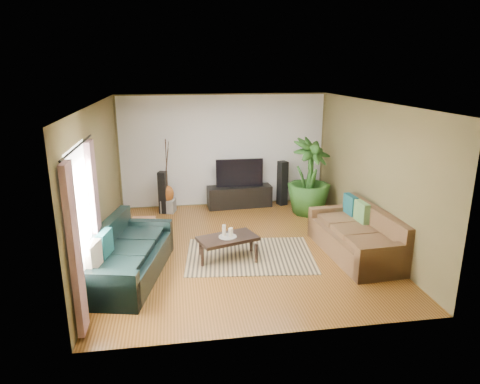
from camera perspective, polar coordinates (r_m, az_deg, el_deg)
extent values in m
plane|color=brown|center=(8.16, 0.22, -7.48)|extent=(5.50, 5.50, 0.00)
plane|color=white|center=(7.49, 0.24, 11.77)|extent=(5.50, 5.50, 0.00)
plane|color=brown|center=(10.38, -2.19, 5.50)|extent=(5.00, 0.00, 5.00)
plane|color=brown|center=(5.16, 5.12, -5.91)|extent=(5.00, 0.00, 5.00)
plane|color=brown|center=(7.74, -18.37, 0.91)|extent=(0.00, 5.50, 5.50)
plane|color=brown|center=(8.47, 17.18, 2.31)|extent=(0.00, 5.50, 5.50)
plane|color=white|center=(10.37, -2.19, 5.49)|extent=(4.90, 0.00, 4.90)
plane|color=white|center=(6.21, -20.47, -2.51)|extent=(0.00, 1.80, 1.80)
cube|color=gray|center=(5.60, -21.15, -7.36)|extent=(0.08, 0.35, 2.20)
cube|color=gray|center=(6.98, -18.72, -2.47)|extent=(0.08, 0.35, 2.20)
cylinder|color=black|center=(5.99, -20.85, 5.69)|extent=(0.03, 1.90, 0.03)
cube|color=black|center=(7.19, -14.69, -7.77)|extent=(1.44, 2.39, 0.85)
cube|color=brown|center=(8.02, 15.14, -5.24)|extent=(1.11, 2.20, 0.85)
cube|color=tan|center=(7.85, 1.32, -8.45)|extent=(2.44, 1.85, 0.01)
cube|color=black|center=(7.66, -1.64, -7.45)|extent=(1.14, 0.85, 0.42)
cylinder|color=gray|center=(7.57, -1.65, -5.96)|extent=(0.32, 0.32, 0.01)
cylinder|color=beige|center=(7.55, -2.14, -5.14)|extent=(0.06, 0.06, 0.20)
cylinder|color=#F3E5CD|center=(7.51, -1.32, -5.45)|extent=(0.06, 0.06, 0.16)
cylinder|color=white|center=(7.61, -1.19, -5.26)|extent=(0.06, 0.06, 0.13)
cube|color=black|center=(10.44, -0.08, -0.58)|extent=(1.58, 0.56, 0.52)
cube|color=black|center=(10.29, -0.08, 2.58)|extent=(1.14, 0.06, 0.67)
cube|color=black|center=(10.08, -10.21, -0.07)|extent=(0.23, 0.25, 0.99)
cube|color=black|center=(10.58, 5.68, 1.18)|extent=(0.26, 0.27, 1.09)
imported|color=#24511B|center=(9.92, 9.22, 1.99)|extent=(1.36, 1.36, 1.75)
cylinder|color=black|center=(10.13, 9.03, -2.12)|extent=(0.32, 0.32, 0.25)
cube|color=gray|center=(10.21, -9.52, -1.82)|extent=(0.38, 0.38, 0.31)
ellipsoid|color=#934D1A|center=(10.13, -9.60, -0.23)|extent=(0.28, 0.28, 0.40)
cube|color=#965231|center=(8.52, -12.75, -5.14)|extent=(0.48, 0.48, 0.47)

